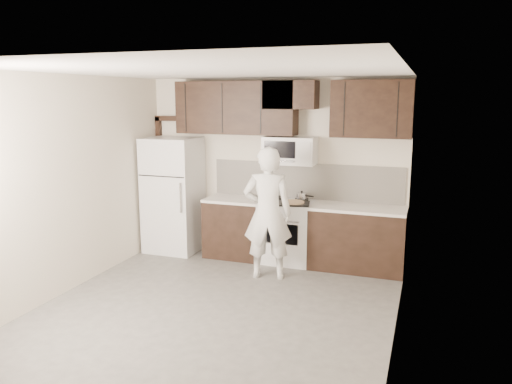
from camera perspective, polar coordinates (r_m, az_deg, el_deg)
The scene contains 14 objects.
floor at distance 5.96m, azimuth -4.60°, elevation -13.21°, with size 4.50×4.50×0.00m, color #4E4C49.
back_wall at distance 7.63m, azimuth 2.08°, elevation 2.74°, with size 4.00×4.00×0.00m, color beige.
ceiling at distance 5.45m, azimuth -5.05°, elevation 13.67°, with size 4.50×4.50×0.00m, color white.
counter_run at distance 7.37m, azimuth 5.81°, elevation -4.72°, with size 2.95×0.64×0.91m.
stove at distance 7.44m, azimuth 3.53°, elevation -4.49°, with size 0.76×0.66×0.94m.
backsplash at distance 7.52m, azimuth 5.69°, elevation 1.26°, with size 2.90×0.02×0.54m, color beige.
upper_cabinets at distance 7.33m, azimuth 3.29°, elevation 9.71°, with size 3.48×0.35×0.78m.
microwave at distance 7.33m, azimuth 3.89°, elevation 4.75°, with size 0.76×0.42×0.40m.
refrigerator at distance 7.98m, azimuth -9.42°, elevation -0.32°, with size 0.80×0.76×1.80m.
door_trim at distance 8.38m, azimuth -10.67°, elevation 2.59°, with size 0.50×0.08×2.12m.
saucepan at distance 7.42m, azimuth 5.25°, elevation -0.52°, with size 0.26×0.15×0.15m.
baking_tray at distance 7.14m, azimuth 4.32°, elevation -1.33°, with size 0.45×0.34×0.02m, color black.
pizza at distance 7.14m, azimuth 4.33°, elevation -1.16°, with size 0.30×0.30×0.02m, color beige.
person at distance 6.66m, azimuth 1.34°, elevation -2.45°, with size 0.65×0.43×1.79m, color white.
Camera 1 is at (2.23, -4.97, 2.44)m, focal length 35.00 mm.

